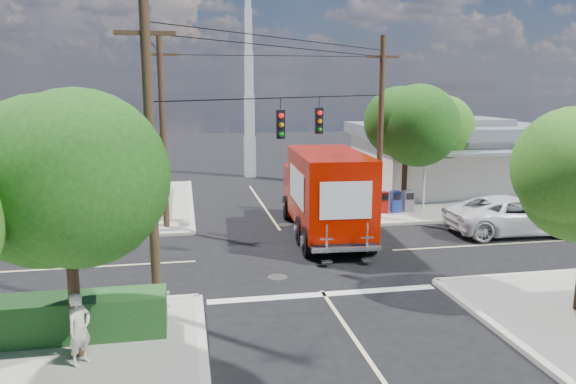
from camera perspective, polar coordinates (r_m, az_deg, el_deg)
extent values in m
plane|color=black|center=(22.42, 0.95, -6.47)|extent=(120.00, 120.00, 0.00)
cube|color=gray|center=(36.05, 14.71, -0.12)|extent=(14.00, 14.00, 0.14)
cube|color=#B6B1A1|center=(33.68, 3.88, -0.54)|extent=(0.25, 14.00, 0.14)
cube|color=#B6B1A1|center=(30.02, 20.38, -2.58)|extent=(14.00, 0.25, 0.14)
cube|color=gray|center=(33.33, -21.98, -1.42)|extent=(14.00, 14.00, 0.14)
cube|color=#B6B1A1|center=(32.65, -9.86, -1.03)|extent=(0.25, 14.00, 0.14)
cube|color=#B6B1A1|center=(26.68, -24.86, -4.52)|extent=(14.00, 0.25, 0.14)
cube|color=beige|center=(31.97, -2.64, -1.25)|extent=(0.12, 12.00, 0.01)
cube|color=beige|center=(26.24, 22.95, -4.77)|extent=(12.00, 0.12, 0.01)
cube|color=beige|center=(22.72, -24.82, -7.24)|extent=(12.00, 0.12, 0.01)
cube|color=silver|center=(18.45, 3.66, -10.32)|extent=(7.50, 0.40, 0.01)
cube|color=silver|center=(37.32, 16.28, 2.91)|extent=(11.00, 8.00, 3.40)
cube|color=slate|center=(37.12, 16.44, 6.05)|extent=(11.80, 8.80, 0.70)
cube|color=slate|center=(37.08, 16.48, 6.82)|extent=(6.05, 4.40, 0.50)
cube|color=slate|center=(32.92, 20.21, 3.80)|extent=(9.90, 1.80, 0.15)
cylinder|color=silver|center=(30.39, 13.65, 0.87)|extent=(0.12, 0.12, 2.90)
cylinder|color=silver|center=(34.91, 26.95, 1.25)|extent=(0.12, 0.12, 2.90)
cube|color=beige|center=(34.70, -23.31, 1.74)|extent=(10.00, 8.00, 3.20)
cube|color=slate|center=(34.48, -23.55, 4.94)|extent=(10.80, 8.80, 0.70)
cube|color=slate|center=(34.44, -23.61, 5.77)|extent=(5.50, 4.40, 0.50)
cube|color=slate|center=(29.84, -25.48, 2.38)|extent=(9.00, 1.80, 0.15)
cylinder|color=silver|center=(28.49, -17.88, -0.19)|extent=(0.12, 0.12, 2.70)
cube|color=silver|center=(41.58, -3.90, 3.60)|extent=(0.80, 0.80, 3.00)
cube|color=silver|center=(41.32, -3.95, 7.73)|extent=(0.70, 0.70, 3.00)
cube|color=silver|center=(41.27, -4.00, 11.89)|extent=(0.60, 0.60, 3.00)
cube|color=silver|center=(41.45, -4.06, 16.04)|extent=(0.50, 0.50, 3.00)
cylinder|color=#422D1C|center=(14.50, -20.97, -8.61)|extent=(0.28, 0.28, 3.71)
sphere|color=#184411|center=(13.94, -21.61, 0.45)|extent=(3.71, 3.71, 3.71)
sphere|color=#184411|center=(14.18, -23.11, 1.46)|extent=(3.02, 3.02, 3.02)
sphere|color=#184411|center=(13.61, -20.36, -0.20)|extent=(3.25, 3.25, 3.25)
cylinder|color=#422D1C|center=(30.39, 11.77, 2.09)|extent=(0.28, 0.28, 4.10)
sphere|color=#184411|center=(30.13, 11.95, 6.91)|extent=(4.10, 4.10, 4.10)
sphere|color=#184411|center=(30.15, 11.12, 7.43)|extent=(3.33, 3.33, 3.33)
sphere|color=#184411|center=(30.00, 12.78, 6.62)|extent=(3.58, 3.58, 3.58)
cylinder|color=#422D1C|center=(33.46, 14.45, 2.31)|extent=(0.28, 0.28, 3.58)
sphere|color=#2B6218|center=(33.22, 14.63, 6.13)|extent=(3.58, 3.58, 3.58)
sphere|color=#2B6218|center=(33.22, 13.88, 6.55)|extent=(2.91, 2.91, 2.91)
sphere|color=#2B6218|center=(33.11, 15.40, 5.88)|extent=(3.14, 3.14, 3.14)
sphere|color=#2B6218|center=(17.89, 27.10, 1.90)|extent=(2.81, 2.81, 2.81)
cylinder|color=#422D1C|center=(28.94, -16.86, 2.33)|extent=(0.24, 0.24, 5.00)
cone|color=#206724|center=(28.61, -15.33, 7.56)|extent=(0.50, 2.06, 0.98)
cone|color=#206724|center=(29.34, -15.89, 7.60)|extent=(1.92, 1.68, 0.98)
cone|color=#206724|center=(29.59, -17.34, 7.55)|extent=(2.12, 0.95, 0.98)
cone|color=#206724|center=(29.18, -18.65, 7.44)|extent=(1.34, 2.07, 0.98)
cone|color=#206724|center=(28.41, -18.86, 7.35)|extent=(1.34, 2.07, 0.98)
cone|color=#206724|center=(27.85, -17.75, 7.36)|extent=(2.12, 0.95, 0.98)
cone|color=#206724|center=(27.94, -16.14, 7.45)|extent=(1.92, 1.68, 0.98)
cylinder|color=#422D1C|center=(30.71, -20.25, 2.22)|extent=(0.24, 0.24, 4.60)
cone|color=#206724|center=(30.34, -18.86, 6.77)|extent=(0.50, 2.06, 0.98)
cone|color=#206724|center=(31.09, -19.30, 6.82)|extent=(1.92, 1.68, 0.98)
cone|color=#206724|center=(31.38, -20.64, 6.77)|extent=(2.12, 0.95, 0.98)
cone|color=#206724|center=(31.01, -21.91, 6.65)|extent=(1.34, 2.07, 0.98)
cone|color=#206724|center=(30.25, -22.19, 6.54)|extent=(1.34, 2.07, 0.98)
cone|color=#206724|center=(29.65, -21.21, 6.54)|extent=(2.12, 0.95, 0.98)
cone|color=#206724|center=(29.70, -19.70, 6.65)|extent=(1.92, 1.68, 0.98)
cylinder|color=#473321|center=(15.95, -13.75, 2.77)|extent=(0.28, 0.28, 9.00)
cube|color=#473321|center=(15.87, -14.33, 15.38)|extent=(1.60, 0.12, 0.12)
cylinder|color=#473321|center=(27.93, 9.37, 6.21)|extent=(0.28, 0.28, 9.00)
cube|color=#473321|center=(27.89, 9.60, 13.39)|extent=(1.60, 0.12, 0.12)
cylinder|color=#473321|center=(26.28, -12.59, 5.82)|extent=(0.28, 0.28, 9.00)
cube|color=#473321|center=(26.24, -12.91, 13.46)|extent=(1.60, 0.12, 0.12)
cylinder|color=black|center=(21.42, 1.00, 9.58)|extent=(10.43, 10.43, 0.04)
cube|color=black|center=(20.53, -0.76, 6.88)|extent=(0.30, 0.24, 1.05)
sphere|color=red|center=(20.37, -0.70, 7.78)|extent=(0.20, 0.20, 0.20)
cube|color=black|center=(22.77, 3.16, 7.24)|extent=(0.30, 0.24, 1.05)
sphere|color=red|center=(22.62, 3.26, 8.05)|extent=(0.20, 0.20, 0.20)
cube|color=silver|center=(16.92, -22.20, -11.35)|extent=(5.94, 0.05, 0.08)
cube|color=silver|center=(16.78, -22.30, -10.08)|extent=(5.94, 0.05, 0.08)
cube|color=silver|center=(16.52, -12.52, -10.78)|extent=(0.09, 0.06, 1.00)
cube|color=#18401A|center=(16.17, -23.52, -11.73)|extent=(6.20, 1.20, 1.10)
cube|color=#9E0E0A|center=(29.60, 9.59, -1.01)|extent=(0.50, 0.50, 1.10)
cube|color=navy|center=(29.84, 10.85, -0.95)|extent=(0.50, 0.50, 1.10)
cube|color=slate|center=(30.10, 12.09, -0.90)|extent=(0.50, 0.50, 1.10)
cube|color=black|center=(25.43, 3.68, -3.00)|extent=(3.03, 8.74, 0.28)
cube|color=#B31000|center=(28.48, 2.42, 0.31)|extent=(2.75, 2.03, 2.43)
cube|color=black|center=(29.16, 2.17, 1.44)|extent=(2.33, 0.41, 1.05)
cube|color=silver|center=(29.59, 2.08, -0.81)|extent=(2.54, 0.28, 0.39)
cube|color=#B31000|center=(24.13, 4.17, 0.27)|extent=(3.12, 6.55, 3.20)
cube|color=white|center=(24.41, 7.40, 0.73)|extent=(0.25, 3.97, 1.43)
cube|color=white|center=(23.86, 0.87, 0.58)|extent=(0.25, 3.97, 1.43)
cube|color=white|center=(21.01, 5.91, -0.86)|extent=(1.98, 0.14, 1.43)
cube|color=silver|center=(21.31, 5.90, -5.74)|extent=(2.66, 0.43, 0.20)
cube|color=silver|center=(20.90, 3.94, -4.78)|extent=(0.50, 0.09, 1.10)
cube|color=silver|center=(21.24, 8.05, -4.61)|extent=(0.50, 0.09, 1.10)
cylinder|color=black|center=(28.31, -0.07, -1.56)|extent=(0.42, 1.23, 1.21)
cylinder|color=black|center=(28.73, 4.95, -1.42)|extent=(0.42, 1.23, 1.21)
cylinder|color=black|center=(22.16, 2.01, -5.04)|extent=(0.42, 1.23, 1.21)
cylinder|color=black|center=(22.70, 8.37, -4.77)|extent=(0.42, 1.23, 1.21)
imported|color=silver|center=(27.50, 21.94, -2.19)|extent=(6.20, 2.99, 1.70)
imported|color=beige|center=(14.37, -20.42, -12.94)|extent=(0.73, 0.76, 1.75)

